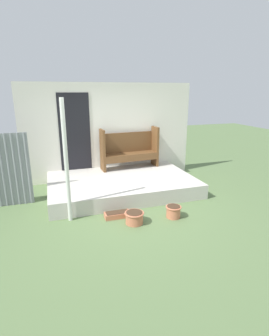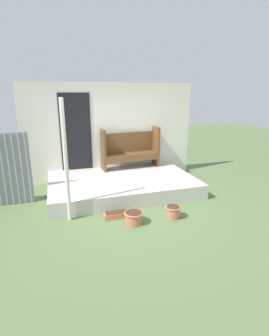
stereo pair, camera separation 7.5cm
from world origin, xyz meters
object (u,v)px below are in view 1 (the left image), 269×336
(flower_pot_middle, at_px, (173,211))
(planter_box_rect, at_px, (117,215))
(flower_pot_left, at_px, (134,217))
(support_post, at_px, (66,163))
(bench, at_px, (129,148))

(flower_pot_middle, height_order, planter_box_rect, flower_pot_middle)
(flower_pot_middle, relative_size, planter_box_rect, 0.62)
(flower_pot_left, height_order, planter_box_rect, flower_pot_left)
(support_post, xyz_separation_m, flower_pot_left, (1.13, -0.50, -1.02))
(planter_box_rect, bearing_deg, bench, 67.36)
(bench, relative_size, flower_pot_middle, 5.10)
(support_post, bearing_deg, planter_box_rect, -10.26)
(flower_pot_left, bearing_deg, bench, 75.21)
(bench, relative_size, flower_pot_left, 4.30)
(bench, xyz_separation_m, flower_pot_left, (-0.66, -2.51, -0.75))
(flower_pot_middle, bearing_deg, support_post, 165.44)
(support_post, xyz_separation_m, flower_pot_middle, (1.93, -0.50, -1.01))
(support_post, height_order, flower_pot_left, support_post)
(bench, bearing_deg, support_post, -134.93)
(bench, distance_m, planter_box_rect, 2.49)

